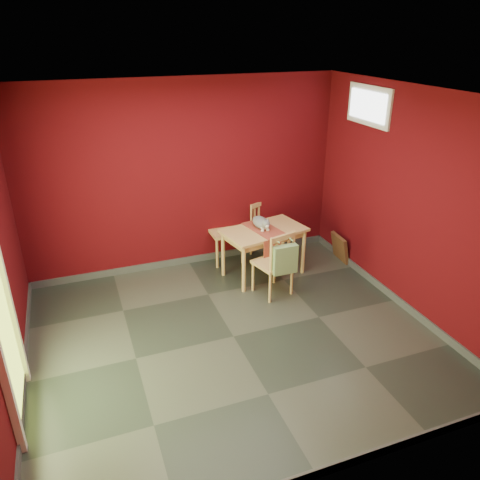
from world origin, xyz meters
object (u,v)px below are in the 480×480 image
object	(u,v)px
dining_table	(264,235)
chair_near	(275,262)
chair_far_right	(264,229)
cat	(261,220)
chair_far_left	(224,228)
picture_frame	(340,248)
tote_bag	(285,259)

from	to	relation	value
dining_table	chair_near	xyz separation A→B (m)	(-0.08, -0.56, -0.15)
dining_table	chair_far_right	xyz separation A→B (m)	(0.28, 0.61, -0.19)
dining_table	cat	world-z (taller)	cat
dining_table	chair_far_left	distance (m)	0.76
cat	chair_near	bearing A→B (deg)	-129.80
dining_table	picture_frame	xyz separation A→B (m)	(1.27, 0.00, -0.41)
chair_far_left	chair_far_right	size ratio (longest dim) A/B	1.20
chair_far_right	picture_frame	size ratio (longest dim) A/B	2.02
chair_near	cat	world-z (taller)	chair_near
picture_frame	dining_table	bearing A→B (deg)	-179.86
chair_far_left	tote_bag	distance (m)	1.48
chair_far_right	chair_near	bearing A→B (deg)	-107.00
chair_far_left	chair_far_right	xyz separation A→B (m)	(0.64, -0.05, -0.09)
chair_far_left	chair_far_right	bearing A→B (deg)	-4.74
chair_far_left	tote_bag	world-z (taller)	chair_far_left
chair_near	picture_frame	bearing A→B (deg)	22.69
chair_far_left	picture_frame	distance (m)	1.79
chair_far_right	chair_near	distance (m)	1.23
chair_far_left	dining_table	bearing A→B (deg)	-61.33
chair_near	tote_bag	size ratio (longest dim) A/B	2.06
dining_table	chair_far_right	world-z (taller)	chair_far_right
chair_near	tote_bag	distance (m)	0.26
cat	chair_far_left	bearing A→B (deg)	86.71
chair_far_right	picture_frame	distance (m)	1.19
chair_near	tote_bag	world-z (taller)	chair_near
chair_far_right	tote_bag	distance (m)	1.44
chair_near	tote_bag	bearing A→B (deg)	-80.60
chair_near	cat	size ratio (longest dim) A/B	2.22
chair_far_left	chair_far_right	world-z (taller)	chair_far_left
dining_table	chair_far_left	world-z (taller)	chair_far_left
chair_near	picture_frame	world-z (taller)	chair_near
tote_bag	cat	distance (m)	0.88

